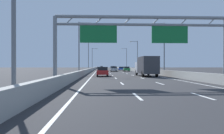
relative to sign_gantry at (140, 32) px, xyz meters
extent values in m
plane|color=#2D2D30|center=(0.16, 78.90, -4.81)|extent=(260.00, 260.00, 0.00)
cube|color=white|center=(-1.64, -8.60, -4.81)|extent=(0.16, 3.00, 0.01)
cube|color=white|center=(-1.64, 0.40, -4.81)|extent=(0.16, 3.00, 0.01)
cube|color=white|center=(-1.64, 9.40, -4.81)|extent=(0.16, 3.00, 0.01)
cube|color=white|center=(-1.64, 18.40, -4.81)|extent=(0.16, 3.00, 0.01)
cube|color=white|center=(-1.64, 27.40, -4.81)|extent=(0.16, 3.00, 0.01)
cube|color=white|center=(-1.64, 36.40, -4.81)|extent=(0.16, 3.00, 0.01)
cube|color=white|center=(-1.64, 45.40, -4.81)|extent=(0.16, 3.00, 0.01)
cube|color=white|center=(-1.64, 54.40, -4.81)|extent=(0.16, 3.00, 0.01)
cube|color=white|center=(-1.64, 63.40, -4.81)|extent=(0.16, 3.00, 0.01)
cube|color=white|center=(-1.64, 72.40, -4.81)|extent=(0.16, 3.00, 0.01)
cube|color=white|center=(-1.64, 81.40, -4.81)|extent=(0.16, 3.00, 0.01)
cube|color=white|center=(-1.64, 90.40, -4.81)|extent=(0.16, 3.00, 0.01)
cube|color=white|center=(-1.64, 99.40, -4.81)|extent=(0.16, 3.00, 0.01)
cube|color=white|center=(-1.64, 108.40, -4.81)|extent=(0.16, 3.00, 0.01)
cube|color=white|center=(-1.64, 117.40, -4.81)|extent=(0.16, 3.00, 0.01)
cube|color=white|center=(-1.64, 126.40, -4.81)|extent=(0.16, 3.00, 0.01)
cube|color=white|center=(-1.64, 135.40, -4.81)|extent=(0.16, 3.00, 0.01)
cube|color=white|center=(1.96, -8.60, -4.81)|extent=(0.16, 3.00, 0.01)
cube|color=white|center=(1.96, 0.40, -4.81)|extent=(0.16, 3.00, 0.01)
cube|color=white|center=(1.96, 9.40, -4.81)|extent=(0.16, 3.00, 0.01)
cube|color=white|center=(1.96, 18.40, -4.81)|extent=(0.16, 3.00, 0.01)
cube|color=white|center=(1.96, 27.40, -4.81)|extent=(0.16, 3.00, 0.01)
cube|color=white|center=(1.96, 36.40, -4.81)|extent=(0.16, 3.00, 0.01)
cube|color=white|center=(1.96, 45.40, -4.81)|extent=(0.16, 3.00, 0.01)
cube|color=white|center=(1.96, 54.40, -4.81)|extent=(0.16, 3.00, 0.01)
cube|color=white|center=(1.96, 63.40, -4.81)|extent=(0.16, 3.00, 0.01)
cube|color=white|center=(1.96, 72.40, -4.81)|extent=(0.16, 3.00, 0.01)
cube|color=white|center=(1.96, 81.40, -4.81)|extent=(0.16, 3.00, 0.01)
cube|color=white|center=(1.96, 90.40, -4.81)|extent=(0.16, 3.00, 0.01)
cube|color=white|center=(1.96, 99.40, -4.81)|extent=(0.16, 3.00, 0.01)
cube|color=white|center=(1.96, 108.40, -4.81)|extent=(0.16, 3.00, 0.01)
cube|color=white|center=(1.96, 117.40, -4.81)|extent=(0.16, 3.00, 0.01)
cube|color=white|center=(1.96, 126.40, -4.81)|extent=(0.16, 3.00, 0.01)
cube|color=white|center=(1.96, 135.40, -4.81)|extent=(0.16, 3.00, 0.01)
cube|color=white|center=(-5.09, 66.90, -4.81)|extent=(0.16, 176.00, 0.01)
cube|color=white|center=(5.41, 66.90, -4.81)|extent=(0.16, 176.00, 0.01)
cube|color=#9E9E99|center=(-6.74, 88.90, -4.34)|extent=(0.45, 220.00, 0.95)
cube|color=#9E9E99|center=(7.06, 88.90, -4.34)|extent=(0.45, 220.00, 0.95)
cylinder|color=gray|center=(-7.81, 0.00, -1.71)|extent=(0.36, 0.36, 6.20)
cylinder|color=gray|center=(0.16, 0.00, 1.39)|extent=(15.94, 0.32, 0.32)
cylinder|color=gray|center=(0.16, 0.00, 0.69)|extent=(15.94, 0.26, 0.26)
cylinder|color=gray|center=(-6.48, 0.00, 1.04)|extent=(0.74, 0.10, 0.74)
cylinder|color=gray|center=(-3.83, 0.00, 1.04)|extent=(0.74, 0.10, 0.74)
cylinder|color=gray|center=(-1.17, 0.00, 1.04)|extent=(0.74, 0.10, 0.74)
cylinder|color=gray|center=(1.49, 0.00, 1.04)|extent=(0.74, 0.10, 0.74)
cylinder|color=gray|center=(4.14, 0.00, 1.04)|extent=(0.74, 0.10, 0.74)
cylinder|color=gray|center=(6.80, 0.00, 1.04)|extent=(0.74, 0.10, 0.74)
cube|color=#146B33|center=(-3.85, 0.00, -0.21)|extent=(3.40, 0.12, 1.60)
cube|color=#146B33|center=(2.81, 0.00, -0.21)|extent=(3.40, 0.12, 1.60)
cylinder|color=slate|center=(-7.54, 19.68, -0.06)|extent=(0.20, 0.20, 9.50)
cylinder|color=slate|center=(-6.44, 19.68, 4.54)|extent=(2.20, 0.12, 0.12)
cube|color=#F2EAC6|center=(-5.34, 19.68, 4.44)|extent=(0.56, 0.28, 0.20)
cylinder|color=slate|center=(7.86, 19.68, -0.06)|extent=(0.20, 0.20, 9.50)
cylinder|color=slate|center=(6.76, 19.68, 4.54)|extent=(2.20, 0.12, 0.12)
cube|color=#F2EAC6|center=(5.66, 19.68, 4.44)|extent=(0.56, 0.28, 0.20)
cylinder|color=slate|center=(-7.54, 49.87, -0.06)|extent=(0.20, 0.20, 9.50)
cylinder|color=slate|center=(-6.44, 49.87, 4.54)|extent=(2.20, 0.12, 0.12)
cube|color=#F2EAC6|center=(-5.34, 49.87, 4.44)|extent=(0.56, 0.28, 0.20)
cylinder|color=slate|center=(7.86, 49.87, -0.06)|extent=(0.20, 0.20, 9.50)
cylinder|color=slate|center=(6.76, 49.87, 4.54)|extent=(2.20, 0.12, 0.12)
cube|color=#F2EAC6|center=(5.66, 49.87, 4.44)|extent=(0.56, 0.28, 0.20)
cylinder|color=slate|center=(-7.54, 80.05, -0.06)|extent=(0.20, 0.20, 9.50)
cylinder|color=slate|center=(-6.44, 80.05, 4.54)|extent=(2.20, 0.12, 0.12)
cube|color=#F2EAC6|center=(-5.34, 80.05, 4.44)|extent=(0.56, 0.28, 0.20)
cylinder|color=slate|center=(7.86, 80.05, -0.06)|extent=(0.20, 0.20, 9.50)
cylinder|color=slate|center=(6.76, 80.05, 4.54)|extent=(2.20, 0.12, 0.12)
cube|color=#F2EAC6|center=(5.66, 80.05, 4.44)|extent=(0.56, 0.28, 0.20)
cube|color=black|center=(0.21, 50.98, -4.13)|extent=(1.80, 4.21, 0.72)
cube|color=black|center=(0.21, 51.15, -3.51)|extent=(1.58, 1.77, 0.53)
cylinder|color=black|center=(-0.58, 52.54, -4.49)|extent=(0.22, 0.64, 0.64)
cylinder|color=black|center=(1.00, 52.54, -4.49)|extent=(0.22, 0.64, 0.64)
cylinder|color=black|center=(-0.58, 49.43, -4.49)|extent=(0.22, 0.64, 0.64)
cylinder|color=black|center=(1.00, 49.43, -4.49)|extent=(0.22, 0.64, 0.64)
cube|color=#1E7A38|center=(3.91, 45.69, -4.17)|extent=(1.70, 4.42, 0.64)
cube|color=black|center=(3.91, 45.51, -3.61)|extent=(1.50, 1.82, 0.49)
cylinder|color=black|center=(3.17, 47.35, -4.49)|extent=(0.22, 0.64, 0.64)
cylinder|color=black|center=(4.66, 47.35, -4.49)|extent=(0.22, 0.64, 0.64)
cylinder|color=black|center=(3.17, 44.03, -4.49)|extent=(0.22, 0.64, 0.64)
cylinder|color=black|center=(4.66, 44.03, -4.49)|extent=(0.22, 0.64, 0.64)
cube|color=silver|center=(-3.25, 114.97, -4.16)|extent=(1.72, 4.47, 0.68)
cube|color=black|center=(-3.25, 114.33, -3.58)|extent=(1.51, 1.82, 0.48)
cylinder|color=black|center=(-4.00, 116.66, -4.49)|extent=(0.22, 0.64, 0.64)
cylinder|color=black|center=(-2.50, 116.66, -4.49)|extent=(0.22, 0.64, 0.64)
cylinder|color=black|center=(-4.00, 113.29, -4.49)|extent=(0.22, 0.64, 0.64)
cylinder|color=black|center=(-2.50, 113.29, -4.49)|extent=(0.22, 0.64, 0.64)
cube|color=red|center=(-3.39, 15.16, -4.17)|extent=(1.81, 4.16, 0.65)
cube|color=black|center=(-3.39, 14.78, -3.58)|extent=(1.59, 1.77, 0.54)
cylinder|color=black|center=(-4.18, 16.69, -4.49)|extent=(0.22, 0.64, 0.64)
cylinder|color=black|center=(-2.60, 16.69, -4.49)|extent=(0.22, 0.64, 0.64)
cylinder|color=black|center=(-4.18, 13.63, -4.49)|extent=(0.22, 0.64, 0.64)
cylinder|color=black|center=(-2.60, 13.63, -4.49)|extent=(0.22, 0.64, 0.64)
cube|color=#A8ADB2|center=(0.10, 44.96, -4.16)|extent=(1.88, 4.63, 0.68)
cube|color=black|center=(0.10, 44.33, -3.58)|extent=(1.66, 1.85, 0.48)
cylinder|color=black|center=(-0.73, 46.72, -4.49)|extent=(0.22, 0.64, 0.64)
cylinder|color=black|center=(0.93, 46.72, -4.49)|extent=(0.22, 0.64, 0.64)
cylinder|color=black|center=(-0.73, 43.20, -4.49)|extent=(0.22, 0.64, 0.64)
cylinder|color=black|center=(0.93, 43.20, -4.49)|extent=(0.22, 0.64, 0.64)
cube|color=#2347AD|center=(3.71, 60.61, -4.19)|extent=(1.84, 4.37, 0.60)
cube|color=black|center=(3.71, 60.67, -3.67)|extent=(1.62, 2.01, 0.44)
cylinder|color=black|center=(2.89, 62.24, -4.49)|extent=(0.22, 0.64, 0.64)
cylinder|color=black|center=(4.52, 62.24, -4.49)|extent=(0.22, 0.64, 0.64)
cylinder|color=black|center=(2.89, 58.98, -4.49)|extent=(0.22, 0.64, 0.64)
cylinder|color=black|center=(4.52, 58.98, -4.49)|extent=(0.22, 0.64, 0.64)
cube|color=silver|center=(3.68, 18.33, -3.42)|extent=(2.39, 2.30, 1.83)
cube|color=#333338|center=(3.68, 14.13, -3.03)|extent=(2.39, 5.71, 2.61)
cylinder|color=black|center=(2.62, 18.58, -4.33)|extent=(0.28, 0.96, 0.96)
cylinder|color=black|center=(4.73, 18.58, -4.33)|extent=(0.28, 0.96, 0.96)
cylinder|color=black|center=(2.62, 12.68, -4.33)|extent=(0.28, 0.96, 0.96)
cylinder|color=black|center=(4.73, 12.68, -4.33)|extent=(0.28, 0.96, 0.96)
camera|label=1|loc=(-3.62, -20.86, -3.14)|focal=36.29mm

